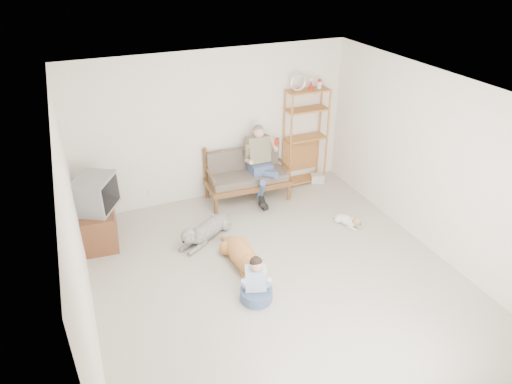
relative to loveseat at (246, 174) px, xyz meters
name	(u,v)px	position (x,y,z in m)	size (l,w,h in m)	color
floor	(279,280)	(-0.46, -2.40, -0.49)	(5.50, 5.50, 0.00)	beige
ceiling	(285,95)	(-0.46, -2.40, 2.21)	(5.50, 5.50, 0.00)	silver
wall_back	(215,127)	(-0.46, 0.35, 0.86)	(5.00, 5.00, 0.00)	white
wall_front	(430,355)	(-0.46, -5.15, 0.86)	(5.00, 5.00, 0.00)	white
wall_left	(77,241)	(-2.96, -2.40, 0.86)	(5.50, 5.50, 0.00)	white
wall_right	(435,165)	(2.04, -2.40, 0.86)	(5.50, 5.50, 0.00)	white
loveseat	(246,174)	(0.00, 0.00, 0.00)	(1.53, 0.77, 0.95)	brown
man	(262,169)	(0.21, -0.22, 0.16)	(0.53, 0.76, 1.23)	#4C5B8B
etagere	(305,137)	(1.28, 0.15, 0.48)	(0.83, 0.36, 2.18)	#A56A33
book_stack	(317,178)	(1.53, 0.02, -0.41)	(0.25, 0.18, 0.16)	silver
tv_stand	(99,225)	(-2.68, -0.43, -0.19)	(0.58, 0.94, 0.60)	brown
crt_tv	(95,194)	(-2.65, -0.43, 0.38)	(0.76, 0.81, 0.54)	gray
wall_outlet	(151,192)	(-1.71, 0.33, -0.19)	(0.12, 0.02, 0.08)	silver
golden_retriever	(245,258)	(-0.80, -1.95, -0.31)	(0.40, 1.44, 0.44)	#C77F45
shaggy_dog	(204,231)	(-1.14, -1.02, -0.33)	(1.11, 0.85, 0.39)	beige
terrier	(349,221)	(1.24, -1.59, -0.39)	(0.31, 0.60, 0.23)	white
child	(256,284)	(-0.91, -2.64, -0.24)	(0.44, 0.44, 0.69)	#4C5B8B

